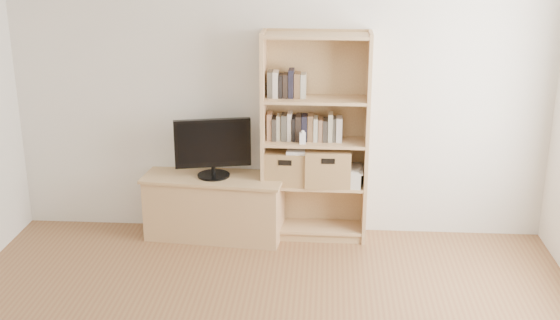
# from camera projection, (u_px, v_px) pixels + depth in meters

# --- Properties ---
(back_wall) EXTENTS (4.50, 0.02, 2.60)m
(back_wall) POSITION_uv_depth(u_px,v_px,m) (279.00, 83.00, 5.81)
(back_wall) COLOR white
(back_wall) RESTS_ON floor
(tv_stand) EXTENTS (1.17, 0.54, 0.52)m
(tv_stand) POSITION_uv_depth(u_px,v_px,m) (215.00, 208.00, 5.97)
(tv_stand) COLOR tan
(tv_stand) RESTS_ON floor
(bookshelf) EXTENTS (0.88, 0.32, 1.75)m
(bookshelf) POSITION_uv_depth(u_px,v_px,m) (315.00, 138.00, 5.77)
(bookshelf) COLOR tan
(bookshelf) RESTS_ON floor
(television) EXTENTS (0.63, 0.19, 0.50)m
(television) POSITION_uv_depth(u_px,v_px,m) (213.00, 148.00, 5.80)
(television) COLOR black
(television) RESTS_ON tv_stand
(books_row_mid) EXTENTS (0.85, 0.19, 0.23)m
(books_row_mid) POSITION_uv_depth(u_px,v_px,m) (315.00, 127.00, 5.76)
(books_row_mid) COLOR #906A4E
(books_row_mid) RESTS_ON bookshelf
(books_row_upper) EXTENTS (0.39, 0.15, 0.21)m
(books_row_upper) POSITION_uv_depth(u_px,v_px,m) (292.00, 85.00, 5.67)
(books_row_upper) COLOR #906A4E
(books_row_upper) RESTS_ON bookshelf
(baby_monitor) EXTENTS (0.05, 0.03, 0.09)m
(baby_monitor) POSITION_uv_depth(u_px,v_px,m) (303.00, 138.00, 5.68)
(baby_monitor) COLOR white
(baby_monitor) RESTS_ON bookshelf
(basket_left) EXTENTS (0.35, 0.29, 0.28)m
(basket_left) POSITION_uv_depth(u_px,v_px,m) (287.00, 166.00, 5.87)
(basket_left) COLOR olive
(basket_left) RESTS_ON bookshelf
(basket_right) EXTENTS (0.38, 0.32, 0.31)m
(basket_right) POSITION_uv_depth(u_px,v_px,m) (327.00, 166.00, 5.84)
(basket_right) COLOR olive
(basket_right) RESTS_ON bookshelf
(laptop) EXTENTS (0.34, 0.25, 0.03)m
(laptop) POSITION_uv_depth(u_px,v_px,m) (308.00, 150.00, 5.79)
(laptop) COLOR white
(laptop) RESTS_ON basket_left
(magazine_stack) EXTENTS (0.21, 0.29, 0.12)m
(magazine_stack) POSITION_uv_depth(u_px,v_px,m) (350.00, 177.00, 5.85)
(magazine_stack) COLOR beige
(magazine_stack) RESTS_ON bookshelf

